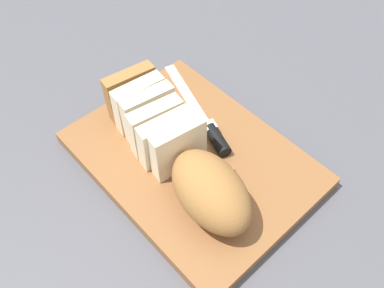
% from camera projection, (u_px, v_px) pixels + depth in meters
% --- Properties ---
extents(ground_plane, '(3.00, 3.00, 0.00)m').
position_uv_depth(ground_plane, '(192.00, 163.00, 0.70)').
color(ground_plane, '#4C4C51').
extents(cutting_board, '(0.39, 0.29, 0.02)m').
position_uv_depth(cutting_board, '(192.00, 159.00, 0.69)').
color(cutting_board, brown).
rests_on(cutting_board, ground_plane).
extents(bread_loaf, '(0.34, 0.14, 0.09)m').
position_uv_depth(bread_loaf, '(180.00, 153.00, 0.63)').
color(bread_loaf, '#996633').
rests_on(bread_loaf, cutting_board).
extents(bread_knife, '(0.24, 0.09, 0.02)m').
position_uv_depth(bread_knife, '(209.00, 128.00, 0.70)').
color(bread_knife, silver).
rests_on(bread_knife, cutting_board).
extents(crumb_near_knife, '(0.01, 0.01, 0.01)m').
position_uv_depth(crumb_near_knife, '(144.00, 161.00, 0.67)').
color(crumb_near_knife, tan).
rests_on(crumb_near_knife, cutting_board).
extents(crumb_near_loaf, '(0.01, 0.01, 0.01)m').
position_uv_depth(crumb_near_loaf, '(175.00, 144.00, 0.69)').
color(crumb_near_loaf, tan).
rests_on(crumb_near_loaf, cutting_board).
extents(crumb_stray_left, '(0.01, 0.01, 0.01)m').
position_uv_depth(crumb_stray_left, '(232.00, 170.00, 0.66)').
color(crumb_stray_left, tan).
rests_on(crumb_stray_left, cutting_board).
extents(crumb_stray_right, '(0.01, 0.01, 0.01)m').
position_uv_depth(crumb_stray_right, '(187.00, 166.00, 0.66)').
color(crumb_stray_right, tan).
rests_on(crumb_stray_right, cutting_board).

